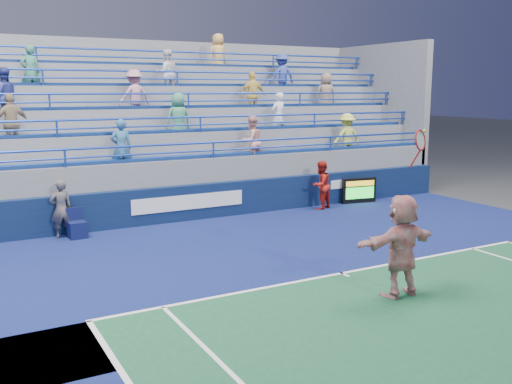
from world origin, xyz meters
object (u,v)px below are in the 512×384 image
tennis_player (402,245)px  judge_chair (77,229)px  line_judge (61,209)px  serve_speed_board (359,191)px  ball_girl (321,185)px

tennis_player → judge_chair: bearing=121.5°
line_judge → judge_chair: bearing=137.5°
serve_speed_board → tennis_player: size_ratio=0.40×
judge_chair → ball_girl: (8.02, 0.01, 0.55)m
serve_speed_board → tennis_player: (-5.18, -7.72, 0.56)m
tennis_player → ball_girl: tennis_player is taller
ball_girl → line_judge: bearing=-22.4°
tennis_player → line_judge: bearing=122.5°
judge_chair → line_judge: size_ratio=0.51×
ball_girl → serve_speed_board: bearing=165.0°
line_judge → tennis_player: bearing=115.6°
serve_speed_board → line_judge: size_ratio=0.81×
serve_speed_board → tennis_player: tennis_player is taller
line_judge → ball_girl: size_ratio=0.99×
tennis_player → ball_girl: bearing=65.7°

